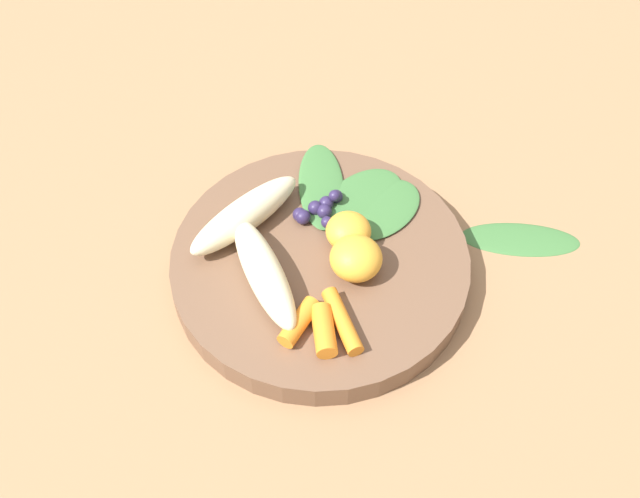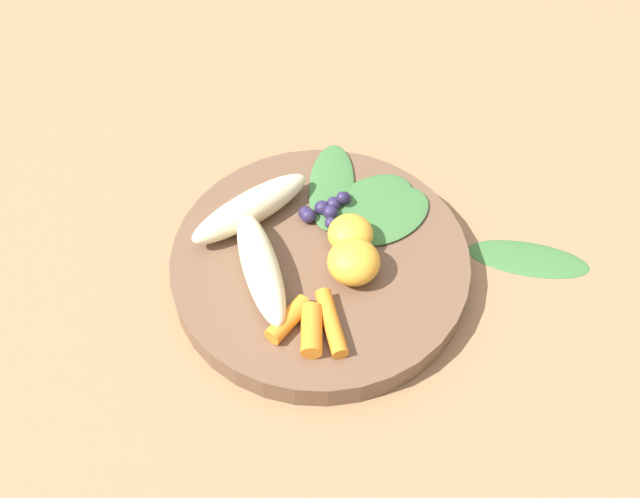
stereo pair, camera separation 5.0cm
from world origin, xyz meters
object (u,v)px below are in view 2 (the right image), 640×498
Objects in this scene: kale_leaf_stray at (529,258)px; banana_peeled_left at (261,267)px; bowl at (320,264)px; orange_segment_near at (350,234)px; banana_peeled_right at (251,208)px.

banana_peeled_left is at bearing -159.21° from kale_leaf_stray.
kale_leaf_stray is at bearing 82.76° from banana_peeled_left.
orange_segment_near is at bearing 44.68° from bowl.
orange_segment_near is 0.18m from kale_leaf_stray.
banana_peeled_left and orange_segment_near have the same top height.
banana_peeled_right and orange_segment_near have the same top height.
bowl is at bearing -163.76° from kale_leaf_stray.
banana_peeled_right is 0.27m from kale_leaf_stray.
orange_segment_near is (0.06, 0.06, -0.00)m from banana_peeled_left.
kale_leaf_stray is at bearing 24.58° from bowl.
kale_leaf_stray is (0.16, 0.06, -0.04)m from orange_segment_near.
banana_peeled_right is (-0.04, 0.06, 0.00)m from banana_peeled_left.
kale_leaf_stray is (0.18, 0.08, -0.01)m from bowl.
banana_peeled_left is at bearing -135.04° from orange_segment_near.
bowl is 2.15× the size of banana_peeled_left.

